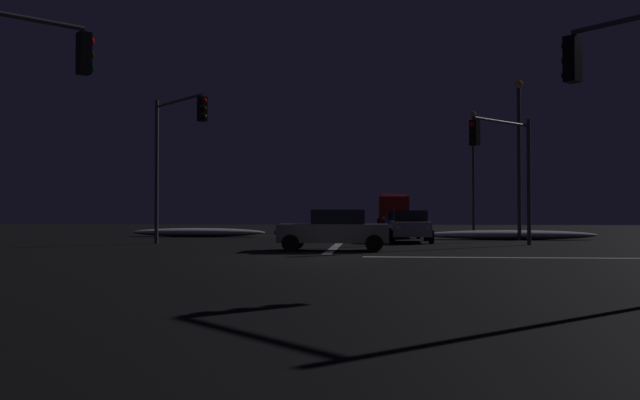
{
  "coord_description": "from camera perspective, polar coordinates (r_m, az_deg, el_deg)",
  "views": [
    {
      "loc": [
        1.66,
        -21.52,
        1.43
      ],
      "look_at": [
        -1.11,
        11.8,
        2.11
      ],
      "focal_mm": 36.74,
      "sensor_mm": 36.0,
      "label": 1
    }
  ],
  "objects": [
    {
      "name": "ground",
      "position": [
        21.64,
        0.34,
        -5.09
      ],
      "size": [
        120.0,
        120.0,
        0.1
      ],
      "primitive_type": "cube",
      "color": "black"
    },
    {
      "name": "snow_bank_left_curb",
      "position": [
        40.48,
        -10.53,
        -2.8
      ],
      "size": [
        8.21,
        1.5,
        0.53
      ],
      "color": "white",
      "rests_on": "ground"
    },
    {
      "name": "sedan_red",
      "position": [
        43.83,
        7.21,
        -1.98
      ],
      "size": [
        2.02,
        4.33,
        1.57
      ],
      "color": "maroon",
      "rests_on": "ground"
    },
    {
      "name": "crosswalk_bar_east",
      "position": [
        22.57,
        21.94,
        -4.71
      ],
      "size": [
        14.05,
        0.4,
        0.01
      ],
      "color": "white",
      "rests_on": "ground"
    },
    {
      "name": "streetlamp_right_far",
      "position": [
        52.04,
        13.21,
        3.21
      ],
      "size": [
        0.44,
        0.44,
        9.34
      ],
      "color": "#424247",
      "rests_on": "ground"
    },
    {
      "name": "streetlamp_right_near",
      "position": [
        36.31,
        16.94,
        4.42
      ],
      "size": [
        0.44,
        0.44,
        8.5
      ],
      "color": "#424247",
      "rests_on": "ground"
    },
    {
      "name": "traffic_signal_nw",
      "position": [
        30.45,
        -12.58,
        4.96
      ],
      "size": [
        3.31,
        3.31,
        6.78
      ],
      "color": "#4C4C51",
      "rests_on": "ground"
    },
    {
      "name": "sedan_blue",
      "position": [
        38.58,
        7.07,
        -2.09
      ],
      "size": [
        2.02,
        4.33,
        1.57
      ],
      "color": "navy",
      "rests_on": "ground"
    },
    {
      "name": "centre_line_ns",
      "position": [
        41.39,
        2.46,
        -3.14
      ],
      "size": [
        22.0,
        0.15,
        0.01
      ],
      "color": "yellow",
      "rests_on": "ground"
    },
    {
      "name": "sedan_green",
      "position": [
        49.18,
        7.21,
        -1.89
      ],
      "size": [
        2.02,
        4.33,
        1.57
      ],
      "color": "#14512D",
      "rests_on": "ground"
    },
    {
      "name": "box_truck",
      "position": [
        57.14,
        6.35,
        -0.88
      ],
      "size": [
        2.68,
        8.28,
        3.08
      ],
      "color": "red",
      "rests_on": "ground"
    },
    {
      "name": "sedan_silver",
      "position": [
        32.72,
        7.86,
        -2.25
      ],
      "size": [
        2.02,
        4.33,
        1.57
      ],
      "color": "#B7B7BC",
      "rests_on": "ground"
    },
    {
      "name": "stop_line_north",
      "position": [
        29.81,
        1.56,
        -3.91
      ],
      "size": [
        0.35,
        14.05,
        0.01
      ],
      "color": "white",
      "rests_on": "ground"
    },
    {
      "name": "sedan_gray_crossing",
      "position": [
        25.09,
        1.28,
        -2.6
      ],
      "size": [
        4.33,
        2.02,
        1.57
      ],
      "color": "slate",
      "rests_on": "ground"
    },
    {
      "name": "snow_bank_right_curb",
      "position": [
        36.89,
        16.26,
        -2.94
      ],
      "size": [
        9.21,
        1.5,
        0.52
      ],
      "color": "white",
      "rests_on": "ground"
    },
    {
      "name": "traffic_signal_ne",
      "position": [
        29.52,
        15.87,
        3.73
      ],
      "size": [
        3.14,
        3.14,
        5.68
      ],
      "color": "#4C4C51",
      "rests_on": "ground"
    }
  ]
}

